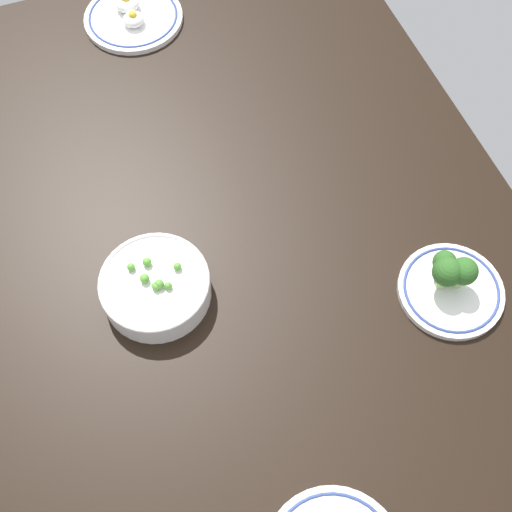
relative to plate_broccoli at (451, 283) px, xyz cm
name	(u,v)px	position (x,y,z in cm)	size (l,w,h in cm)	color
dining_table	(256,267)	(15.87, 27.89, -4.48)	(155.34, 96.60, 4.00)	black
plate_broccoli	(451,283)	(0.00, 0.00, 0.00)	(17.35, 17.35, 8.32)	white
plate_eggs	(133,16)	(79.45, 32.05, -1.46)	(20.72, 20.72, 4.79)	white
bowl_peas	(155,285)	(16.12, 45.16, 0.19)	(17.84, 17.84, 6.16)	white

